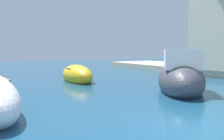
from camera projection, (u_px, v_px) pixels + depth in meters
ground at (206, 127)px, 6.53m from camera, size 80.00×80.00×0.00m
moored_boat_1 at (181, 77)px, 12.14m from camera, size 5.16×5.52×2.47m
moored_boat_3 at (77, 75)px, 15.81m from camera, size 1.74×3.93×1.36m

